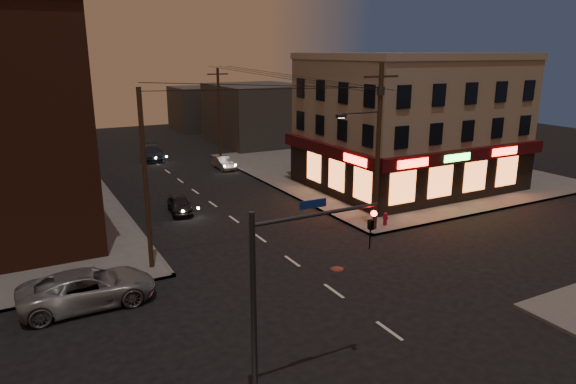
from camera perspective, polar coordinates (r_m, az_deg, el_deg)
ground at (r=24.31m, az=5.11°, el=-10.91°), size 120.00×120.00×0.00m
sidewalk_ne at (r=49.01m, az=10.50°, el=2.50°), size 24.00×28.00×0.15m
pizza_building at (r=42.59m, az=13.36°, el=7.65°), size 15.85×12.85×10.50m
bg_building_ne_a at (r=62.33m, az=-3.38°, el=8.63°), size 10.00×12.00×7.00m
bg_building_nw at (r=60.48m, az=-29.20°, el=7.01°), size 9.00×10.00×8.00m
bg_building_ne_b at (r=74.56m, az=-9.42°, el=9.16°), size 8.00×8.00×6.00m
utility_pole_main at (r=30.86m, az=9.85°, el=5.84°), size 4.20×0.44×10.00m
utility_pole_far at (r=53.92m, az=-7.67°, el=8.71°), size 0.26×0.26×9.00m
utility_pole_west at (r=25.90m, az=-15.55°, el=1.19°), size 0.24×0.24×9.00m
traffic_signal at (r=15.59m, az=-0.39°, el=-9.57°), size 4.49×0.32×6.47m
suv_cross at (r=24.31m, az=-21.32°, el=-9.91°), size 5.71×2.66×1.58m
sedan_near at (r=35.97m, az=-11.93°, el=-1.37°), size 1.87×3.67×1.20m
sedan_mid at (r=48.95m, az=-7.19°, el=3.23°), size 1.25×3.54×1.16m
sedan_far at (r=54.57m, az=-14.85°, el=4.23°), size 2.58×5.11×1.42m
fire_hydrant at (r=32.91m, az=10.76°, el=-2.87°), size 0.37×0.37×0.83m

